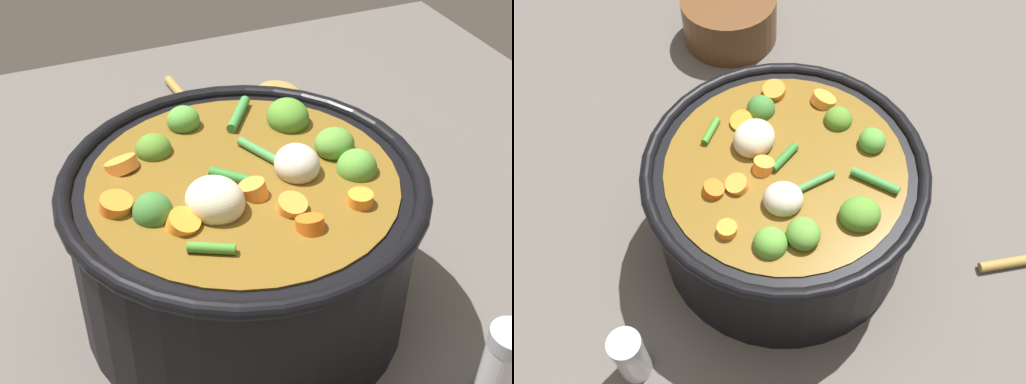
% 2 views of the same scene
% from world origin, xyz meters
% --- Properties ---
extents(ground_plane, '(1.10, 1.10, 0.00)m').
position_xyz_m(ground_plane, '(0.00, 0.00, 0.00)').
color(ground_plane, '#514C47').
extents(cooking_pot, '(0.31, 0.31, 0.17)m').
position_xyz_m(cooking_pot, '(0.00, -0.00, 0.08)').
color(cooking_pot, black).
rests_on(cooking_pot, ground_plane).
extents(wooden_spoon, '(0.21, 0.17, 0.01)m').
position_xyz_m(wooden_spoon, '(0.34, -0.14, 0.01)').
color(wooden_spoon, olive).
rests_on(wooden_spoon, ground_plane).
extents(salt_shaker, '(0.04, 0.04, 0.08)m').
position_xyz_m(salt_shaker, '(-0.18, -0.15, 0.04)').
color(salt_shaker, silver).
rests_on(salt_shaker, ground_plane).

